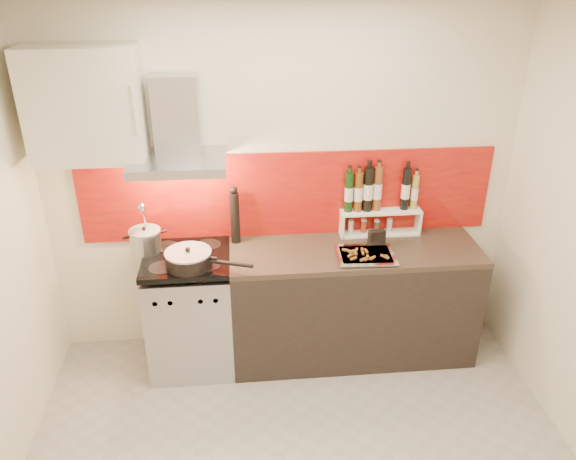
{
  "coord_description": "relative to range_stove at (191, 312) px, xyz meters",
  "views": [
    {
      "loc": [
        -0.32,
        -2.37,
        2.81
      ],
      "look_at": [
        0.0,
        0.95,
        1.15
      ],
      "focal_mm": 35.0,
      "sensor_mm": 36.0,
      "label": 1
    }
  ],
  "objects": [
    {
      "name": "pepper_mill",
      "position": [
        0.35,
        0.2,
        0.67
      ],
      "size": [
        0.07,
        0.07,
        0.44
      ],
      "color": "black",
      "rests_on": "counter"
    },
    {
      "name": "baking_tray",
      "position": [
        1.24,
        -0.12,
        0.47
      ],
      "size": [
        0.42,
        0.34,
        0.03
      ],
      "color": "silver",
      "rests_on": "counter"
    },
    {
      "name": "step_shelf",
      "position": [
        1.4,
        0.24,
        0.71
      ],
      "size": [
        0.6,
        0.16,
        0.53
      ],
      "color": "white",
      "rests_on": "counter"
    },
    {
      "name": "backsplash",
      "position": [
        0.75,
        0.29,
        0.78
      ],
      "size": [
        3.0,
        0.02,
        0.64
      ],
      "primitive_type": "cube",
      "color": "maroon",
      "rests_on": "back_wall"
    },
    {
      "name": "caddy_box",
      "position": [
        1.36,
        0.06,
        0.52
      ],
      "size": [
        0.13,
        0.07,
        0.1
      ],
      "primitive_type": "cube",
      "rotation": [
        0.0,
        0.0,
        0.21
      ],
      "color": "black",
      "rests_on": "counter"
    },
    {
      "name": "range_stove",
      "position": [
        0.0,
        0.0,
        0.0
      ],
      "size": [
        0.6,
        0.6,
        0.91
      ],
      "color": "#B7B7BA",
      "rests_on": "ground"
    },
    {
      "name": "counter",
      "position": [
        1.2,
        0.0,
        0.01
      ],
      "size": [
        1.8,
        0.6,
        0.9
      ],
      "color": "black",
      "rests_on": "ground"
    },
    {
      "name": "stock_pot",
      "position": [
        -0.28,
        0.1,
        0.55
      ],
      "size": [
        0.22,
        0.22,
        0.19
      ],
      "color": "#B7B7BA",
      "rests_on": "range_stove"
    },
    {
      "name": "ceiling",
      "position": [
        0.7,
        -1.1,
        2.16
      ],
      "size": [
        3.4,
        2.8,
        0.02
      ],
      "primitive_type": "cube",
      "color": "white",
      "rests_on": "back_wall"
    },
    {
      "name": "utensil_jar",
      "position": [
        -0.28,
        0.1,
        0.58
      ],
      "size": [
        0.08,
        0.12,
        0.4
      ],
      "color": "silver",
      "rests_on": "range_stove"
    },
    {
      "name": "saute_pan",
      "position": [
        0.04,
        -0.14,
        0.52
      ],
      "size": [
        0.59,
        0.32,
        0.14
      ],
      "color": "black",
      "rests_on": "range_stove"
    },
    {
      "name": "upper_cabinet",
      "position": [
        -0.55,
        0.13,
        1.51
      ],
      "size": [
        0.7,
        0.35,
        0.72
      ],
      "primitive_type": "cube",
      "color": "beige",
      "rests_on": "back_wall"
    },
    {
      "name": "back_wall",
      "position": [
        0.7,
        0.3,
        0.86
      ],
      "size": [
        3.4,
        0.02,
        2.6
      ],
      "primitive_type": "cube",
      "color": "silver",
      "rests_on": "ground"
    },
    {
      "name": "range_hood",
      "position": [
        0.0,
        0.14,
        1.3
      ],
      "size": [
        0.62,
        0.5,
        0.61
      ],
      "color": "#B7B7BA",
      "rests_on": "back_wall"
    }
  ]
}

